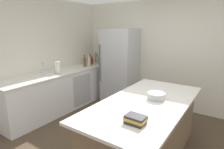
{
  "coord_description": "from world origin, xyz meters",
  "views": [
    {
      "loc": [
        1.35,
        -2.27,
        1.94
      ],
      "look_at": [
        -0.78,
        0.86,
        1.0
      ],
      "focal_mm": 30.24,
      "sensor_mm": 36.0,
      "label": 1
    }
  ],
  "objects": [
    {
      "name": "wall_left",
      "position": [
        -2.45,
        0.0,
        1.3
      ],
      "size": [
        0.1,
        6.0,
        2.6
      ],
      "primitive_type": "cube",
      "color": "silver",
      "rests_on": "ground_plane"
    },
    {
      "name": "vinegar_bottle",
      "position": [
        -2.12,
        1.99,
        1.07
      ],
      "size": [
        0.05,
        0.05,
        0.33
      ],
      "color": "#994C23",
      "rests_on": "counter_run_left"
    },
    {
      "name": "refrigerator",
      "position": [
        -1.2,
        1.85,
        0.96
      ],
      "size": [
        0.84,
        0.73,
        1.92
      ],
      "color": "#B7BABF",
      "rests_on": "ground_plane"
    },
    {
      "name": "paper_towel_roll",
      "position": [
        -2.03,
        0.49,
        1.07
      ],
      "size": [
        0.14,
        0.14,
        0.31
      ],
      "color": "gray",
      "rests_on": "counter_run_left"
    },
    {
      "name": "sink_faucet",
      "position": [
        -2.13,
        0.18,
        1.09
      ],
      "size": [
        0.15,
        0.05,
        0.3
      ],
      "color": "silver",
      "rests_on": "counter_run_left"
    },
    {
      "name": "cookbook_stack",
      "position": [
        0.49,
        -0.54,
        0.95
      ],
      "size": [
        0.23,
        0.18,
        0.09
      ],
      "color": "#2D2D33",
      "rests_on": "kitchen_island"
    },
    {
      "name": "wall_rear",
      "position": [
        0.0,
        2.25,
        1.3
      ],
      "size": [
        6.0,
        0.1,
        2.6
      ],
      "primitive_type": "cube",
      "color": "silver",
      "rests_on": "ground_plane"
    },
    {
      "name": "kitchen_island",
      "position": [
        0.32,
        0.13,
        0.46
      ],
      "size": [
        1.11,
        2.27,
        0.9
      ],
      "color": "#7A6047",
      "rests_on": "ground_plane"
    },
    {
      "name": "gin_bottle",
      "position": [
        -1.99,
        1.9,
        1.05
      ],
      "size": [
        0.07,
        0.07,
        0.28
      ],
      "color": "#8CB79E",
      "rests_on": "counter_run_left"
    },
    {
      "name": "hot_sauce_bottle",
      "position": [
        -2.1,
        1.8,
        1.02
      ],
      "size": [
        0.05,
        0.05,
        0.23
      ],
      "color": "red",
      "rests_on": "counter_run_left"
    },
    {
      "name": "soda_bottle",
      "position": [
        -1.99,
        1.53,
        1.07
      ],
      "size": [
        0.07,
        0.07,
        0.36
      ],
      "color": "silver",
      "rests_on": "counter_run_left"
    },
    {
      "name": "olive_oil_bottle",
      "position": [
        -2.03,
        1.63,
        1.05
      ],
      "size": [
        0.06,
        0.06,
        0.3
      ],
      "color": "olive",
      "rests_on": "counter_run_left"
    },
    {
      "name": "mixing_bowl",
      "position": [
        0.41,
        0.29,
        0.95
      ],
      "size": [
        0.26,
        0.26,
        0.1
      ],
      "color": "#B2B5BA",
      "rests_on": "kitchen_island"
    },
    {
      "name": "whiskey_bottle",
      "position": [
        -2.04,
        1.42,
        1.05
      ],
      "size": [
        0.07,
        0.07,
        0.31
      ],
      "color": "brown",
      "rests_on": "counter_run_left"
    },
    {
      "name": "counter_run_left",
      "position": [
        -2.09,
        0.63,
        0.47
      ],
      "size": [
        0.66,
        2.97,
        0.93
      ],
      "color": "white",
      "rests_on": "ground_plane"
    },
    {
      "name": "syrup_bottle",
      "position": [
        -2.09,
        1.72,
        1.05
      ],
      "size": [
        0.06,
        0.06,
        0.28
      ],
      "color": "#5B3319",
      "rests_on": "counter_run_left"
    }
  ]
}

